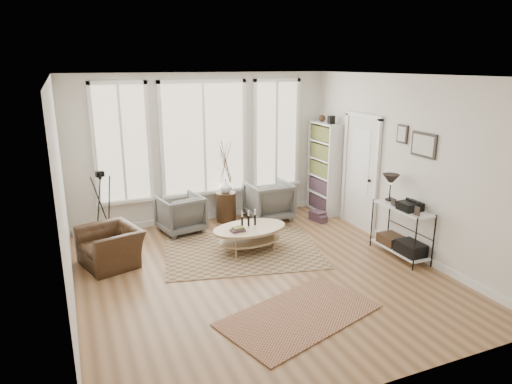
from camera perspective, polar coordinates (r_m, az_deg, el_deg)
name	(u,v)px	position (r m, az deg, el deg)	size (l,w,h in m)	color
room	(260,181)	(6.54, 0.50, 1.32)	(5.50, 5.54, 2.90)	#936A45
bay_window	(204,141)	(8.97, -6.49, 6.38)	(4.14, 0.12, 2.24)	tan
door	(361,170)	(8.80, 12.94, 2.67)	(0.09, 1.06, 2.22)	white
bookcase	(324,168)	(9.64, 8.52, 3.00)	(0.31, 0.85, 2.06)	white
low_shelf	(401,227)	(7.77, 17.70, -4.13)	(0.38, 1.08, 1.30)	white
wall_art	(418,142)	(7.59, 19.57, 5.91)	(0.04, 0.88, 0.44)	black
rug_main	(243,251)	(7.78, -1.67, -7.33)	(2.56, 1.92, 0.01)	brown
rug_runner	(300,315)	(5.96, 5.46, -15.04)	(1.97, 1.10, 0.01)	brown
coffee_table	(249,232)	(7.71, -0.83, -5.06)	(1.35, 0.92, 0.59)	tan
armchair_left	(180,214)	(8.64, -9.42, -2.69)	(0.75, 0.78, 0.71)	#5E5E59
armchair_right	(269,201)	(9.21, 1.60, -1.09)	(0.82, 0.85, 0.77)	#5E5E59
side_table	(226,182)	(8.99, -3.82, 1.20)	(0.40, 0.40, 1.66)	#392415
vase	(225,186)	(9.01, -3.85, 0.77)	(0.26, 0.26, 0.27)	silver
accent_chair	(111,246)	(7.53, -17.70, -6.51)	(0.81, 0.92, 0.60)	#392415
tripod_camera	(103,211)	(8.28, -18.54, -2.31)	(0.46, 0.46, 1.31)	black
book_stack_near	(318,216)	(9.30, 7.71, -2.95)	(0.23, 0.29, 0.19)	maroon
book_stack_far	(321,219)	(9.20, 8.13, -3.35)	(0.17, 0.21, 0.14)	maroon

